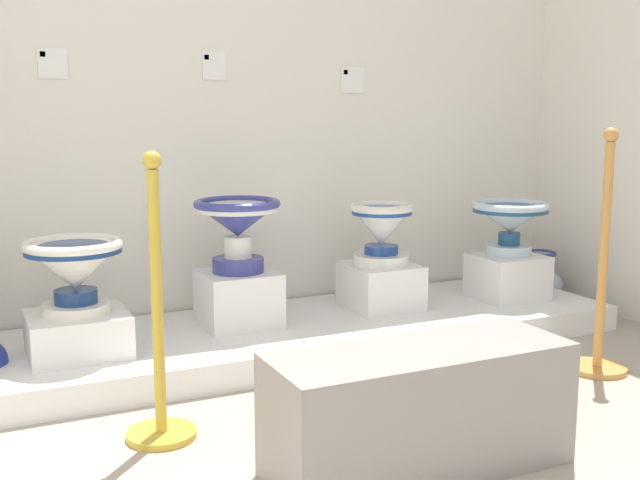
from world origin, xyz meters
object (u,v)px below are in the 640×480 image
(plinth_block_tall_cobalt, at_px, (239,299))
(antique_toilet_slender_white, at_px, (510,218))
(info_placard_first, at_px, (52,63))
(antique_toilet_squat_floral, at_px, (382,228))
(plinth_block_slender_white, at_px, (508,277))
(antique_toilet_tall_cobalt, at_px, (237,221))
(info_placard_third, at_px, (352,80))
(antique_toilet_rightmost, at_px, (74,266))
(info_placard_second, at_px, (214,66))
(decorative_vase_corner, at_px, (539,280))
(plinth_block_squat_floral, at_px, (381,286))
(stanchion_post_near_left, at_px, (159,353))
(stanchion_post_near_right, at_px, (601,299))
(plinth_block_rightmost, at_px, (78,334))
(museum_bench, at_px, (419,409))

(plinth_block_tall_cobalt, xyz_separation_m, antique_toilet_slender_white, (1.49, -0.11, 0.31))
(plinth_block_tall_cobalt, distance_m, info_placard_first, 1.37)
(antique_toilet_squat_floral, bearing_deg, plinth_block_slender_white, -9.11)
(antique_toilet_tall_cobalt, distance_m, antique_toilet_slender_white, 1.50)
(plinth_block_slender_white, xyz_separation_m, info_placard_third, (-0.69, 0.50, 1.05))
(antique_toilet_rightmost, relative_size, plinth_block_tall_cobalt, 1.17)
(plinth_block_tall_cobalt, bearing_deg, info_placard_second, 85.89)
(antique_toilet_rightmost, distance_m, info_placard_third, 1.82)
(antique_toilet_slender_white, relative_size, info_placard_third, 2.98)
(info_placard_second, bearing_deg, antique_toilet_rightmost, -146.19)
(antique_toilet_slender_white, xyz_separation_m, decorative_vase_corner, (0.42, 0.22, -0.42))
(plinth_block_squat_floral, xyz_separation_m, info_placard_first, (-1.51, 0.39, 1.10))
(plinth_block_tall_cobalt, height_order, info_placard_first, info_placard_first)
(plinth_block_tall_cobalt, xyz_separation_m, stanchion_post_near_left, (-0.58, -0.82, 0.05))
(antique_toilet_squat_floral, height_order, stanchion_post_near_right, stanchion_post_near_right)
(antique_toilet_squat_floral, distance_m, stanchion_post_near_right, 1.12)
(plinth_block_tall_cobalt, relative_size, antique_toilet_slender_white, 0.84)
(antique_toilet_tall_cobalt, relative_size, plinth_block_squat_floral, 1.13)
(plinth_block_rightmost, relative_size, antique_toilet_squat_floral, 1.22)
(antique_toilet_slender_white, height_order, stanchion_post_near_left, stanchion_post_near_left)
(plinth_block_rightmost, height_order, antique_toilet_squat_floral, antique_toilet_squat_floral)
(antique_toilet_rightmost, xyz_separation_m, decorative_vase_corner, (2.67, 0.25, -0.36))
(antique_toilet_slender_white, xyz_separation_m, info_placard_second, (-1.47, 0.50, 0.79))
(plinth_block_rightmost, xyz_separation_m, antique_toilet_rightmost, (-0.00, -0.00, 0.29))
(plinth_block_rightmost, relative_size, antique_toilet_rightmost, 0.99)
(plinth_block_tall_cobalt, distance_m, plinth_block_squat_floral, 0.77)
(stanchion_post_near_right, bearing_deg, plinth_block_rightmost, 158.48)
(plinth_block_rightmost, height_order, antique_toilet_slender_white, antique_toilet_slender_white)
(antique_toilet_squat_floral, bearing_deg, stanchion_post_near_left, -148.55)
(info_placard_second, xyz_separation_m, decorative_vase_corner, (1.89, -0.28, -1.21))
(antique_toilet_slender_white, distance_m, info_placard_first, 2.41)
(plinth_block_rightmost, relative_size, plinth_block_tall_cobalt, 1.15)
(plinth_block_rightmost, xyz_separation_m, stanchion_post_near_right, (2.07, -0.82, 0.11))
(stanchion_post_near_left, relative_size, museum_bench, 1.03)
(antique_toilet_rightmost, distance_m, stanchion_post_near_left, 0.74)
(antique_toilet_tall_cobalt, distance_m, info_placard_second, 0.83)
(antique_toilet_rightmost, bearing_deg, antique_toilet_squat_floral, 5.12)
(plinth_block_rightmost, xyz_separation_m, info_placard_second, (0.78, 0.52, 1.14))
(museum_bench, bearing_deg, plinth_block_tall_cobalt, 93.96)
(info_placard_first, distance_m, info_placard_third, 1.54)
(antique_toilet_rightmost, relative_size, plinth_block_squat_floral, 1.14)
(plinth_block_rightmost, bearing_deg, stanchion_post_near_left, -75.88)
(antique_toilet_squat_floral, relative_size, museum_bench, 0.34)
(stanchion_post_near_right, bearing_deg, decorative_vase_corner, 60.68)
(antique_toilet_squat_floral, height_order, decorative_vase_corner, antique_toilet_squat_floral)
(antique_toilet_squat_floral, xyz_separation_m, info_placard_first, (-1.51, 0.39, 0.80))
(plinth_block_squat_floral, bearing_deg, info_placard_second, 152.56)
(antique_toilet_tall_cobalt, xyz_separation_m, info_placard_second, (0.03, 0.39, 0.73))
(plinth_block_tall_cobalt, xyz_separation_m, info_placard_second, (0.03, 0.39, 1.09))
(info_placard_third, bearing_deg, museum_bench, -111.38)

